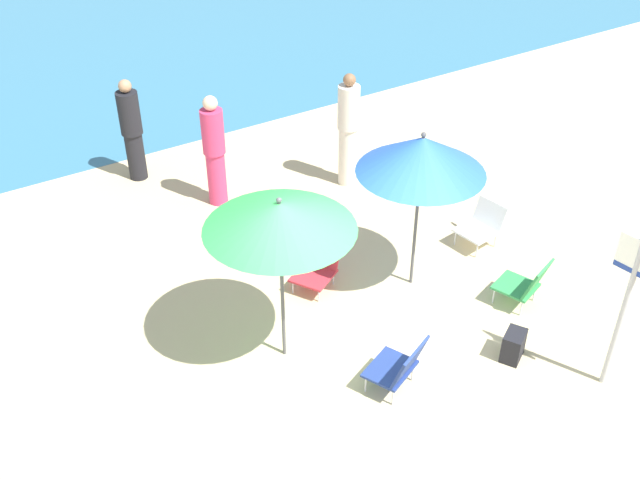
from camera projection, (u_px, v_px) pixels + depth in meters
The scene contains 13 objects.
ground_plane at pixel (377, 388), 7.96m from camera, with size 40.00×40.00×0.00m, color #D3BC8C.
sea_water at pixel (27, 23), 17.94m from camera, with size 40.00×16.00×0.01m, color teal.
umbrella_blue at pixel (422, 155), 8.45m from camera, with size 1.52×1.52×2.13m.
umbrella_green at pixel (280, 216), 7.35m from camera, with size 1.58×1.58×2.07m.
beach_chair_a at pixel (526, 283), 8.90m from camera, with size 0.61×0.68×0.69m.
beach_chair_b at pixel (400, 366), 7.73m from camera, with size 0.70×0.68×0.68m.
beach_chair_c at pixel (318, 265), 9.30m from camera, with size 0.74×0.69×0.62m.
beach_chair_d at pixel (482, 224), 10.04m from camera, with size 0.62×0.55×0.59m.
person_a at pixel (214, 151), 10.63m from camera, with size 0.33×0.33×1.70m.
person_b at pixel (348, 130), 11.08m from camera, with size 0.33×0.33×1.79m.
person_c at pixel (132, 130), 11.26m from camera, with size 0.33×0.33×1.64m.
warning_sign at pixel (629, 292), 7.34m from camera, with size 0.09×0.46×1.91m.
beach_bag at pixel (513, 346), 8.25m from camera, with size 0.31×0.21×0.35m, color black.
Camera 1 is at (-3.57, -4.43, 5.83)m, focal length 41.47 mm.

